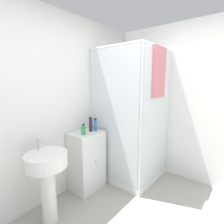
{
  "coord_description": "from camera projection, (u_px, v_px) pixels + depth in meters",
  "views": [
    {
      "loc": [
        -1.2,
        -0.34,
        1.59
      ],
      "look_at": [
        0.6,
        1.11,
        1.19
      ],
      "focal_mm": 28.0,
      "sensor_mm": 36.0,
      "label": 1
    }
  ],
  "objects": [
    {
      "name": "wall_back",
      "position": [
        47.0,
        108.0,
        2.24
      ],
      "size": [
        6.4,
        0.06,
        2.5
      ],
      "primitive_type": "cube",
      "color": "white",
      "rests_on": "ground_plane"
    },
    {
      "name": "wall_right",
      "position": [
        221.0,
        106.0,
        2.49
      ],
      "size": [
        0.06,
        6.4,
        2.5
      ],
      "primitive_type": "cube",
      "color": "white",
      "rests_on": "ground_plane"
    },
    {
      "name": "shower_enclosure",
      "position": [
        132.0,
        144.0,
        2.87
      ],
      "size": [
        0.93,
        0.96,
        2.09
      ],
      "color": "white",
      "rests_on": "ground_plane"
    },
    {
      "name": "vanity_cabinet",
      "position": [
        87.0,
        160.0,
        2.6
      ],
      "size": [
        0.47,
        0.39,
        0.87
      ],
      "color": "silver",
      "rests_on": "ground_plane"
    },
    {
      "name": "sink",
      "position": [
        47.0,
        173.0,
        1.92
      ],
      "size": [
        0.45,
        0.45,
        0.96
      ],
      "color": "white",
      "rests_on": "ground_plane"
    },
    {
      "name": "soap_dispenser",
      "position": [
        83.0,
        130.0,
        2.4
      ],
      "size": [
        0.06,
        0.06,
        0.16
      ],
      "color": "green",
      "rests_on": "vanity_cabinet"
    },
    {
      "name": "shampoo_bottle_tall_black",
      "position": [
        91.0,
        123.0,
        2.55
      ],
      "size": [
        0.05,
        0.05,
        0.24
      ],
      "color": "#281E33",
      "rests_on": "vanity_cabinet"
    },
    {
      "name": "shampoo_bottle_blue",
      "position": [
        95.0,
        125.0,
        2.56
      ],
      "size": [
        0.04,
        0.04,
        0.19
      ],
      "color": "#2D66A3",
      "rests_on": "vanity_cabinet"
    }
  ]
}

